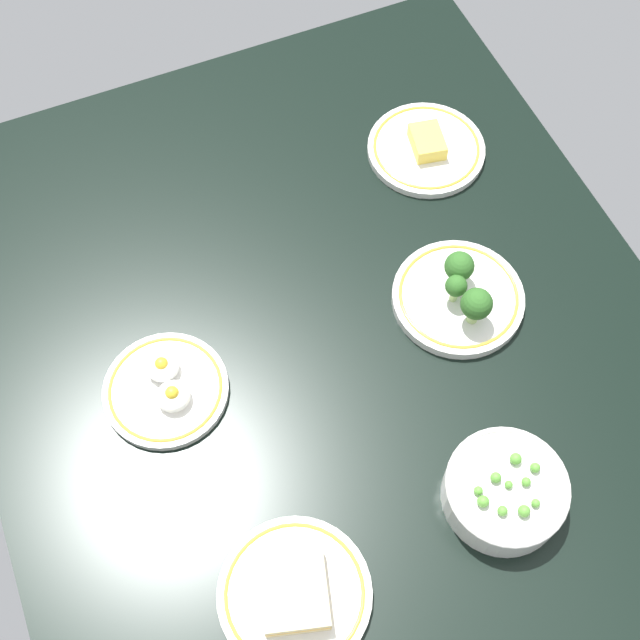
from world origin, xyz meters
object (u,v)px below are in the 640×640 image
at_px(plate_eggs, 166,388).
at_px(plate_broccoli, 460,295).
at_px(plate_cheese, 426,148).
at_px(bowl_peas, 505,491).
at_px(plate_sandwich, 295,593).

bearing_deg(plate_eggs, plate_broccoli, 86.01).
height_order(plate_cheese, plate_broccoli, plate_broccoli).
bearing_deg(bowl_peas, plate_broccoli, 163.33).
height_order(plate_sandwich, plate_cheese, plate_sandwich).
distance_m(plate_cheese, plate_broccoli, 0.29).
xyz_separation_m(plate_broccoli, bowl_peas, (0.29, -0.09, 0.01)).
xyz_separation_m(plate_cheese, plate_eggs, (0.24, -0.53, 0.00)).
relative_size(plate_broccoli, bowl_peas, 1.22).
height_order(plate_cheese, bowl_peas, bowl_peas).
height_order(plate_eggs, bowl_peas, bowl_peas).
distance_m(plate_eggs, bowl_peas, 0.48).
distance_m(plate_cheese, plate_eggs, 0.58).
xyz_separation_m(plate_cheese, plate_broccoli, (0.28, -0.08, 0.01)).
height_order(plate_broccoli, bowl_peas, plate_broccoli).
bearing_deg(bowl_peas, plate_cheese, 163.28).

